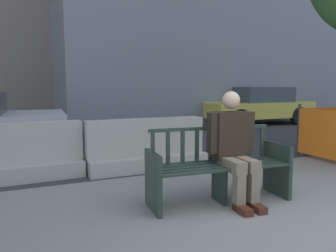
{
  "coord_description": "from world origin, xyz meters",
  "views": [
    {
      "loc": [
        -2.56,
        -1.98,
        1.36
      ],
      "look_at": [
        -0.47,
        2.72,
        0.75
      ],
      "focal_mm": 35.0,
      "sensor_mm": 36.0,
      "label": 1
    }
  ],
  "objects_px": {
    "jersey_barrier_left": "(12,157)",
    "seated_person": "(234,145)",
    "street_bench": "(218,169)",
    "jersey_barrier_centre": "(146,148)",
    "car_taxi_near": "(256,105)"
  },
  "relations": [
    {
      "from": "street_bench",
      "to": "jersey_barrier_left",
      "type": "height_order",
      "value": "street_bench"
    },
    {
      "from": "street_bench",
      "to": "jersey_barrier_centre",
      "type": "bearing_deg",
      "value": 97.14
    },
    {
      "from": "street_bench",
      "to": "seated_person",
      "type": "xyz_separation_m",
      "value": [
        0.16,
        -0.07,
        0.29
      ]
    },
    {
      "from": "jersey_barrier_left",
      "to": "seated_person",
      "type": "bearing_deg",
      "value": -40.47
    },
    {
      "from": "jersey_barrier_left",
      "to": "car_taxi_near",
      "type": "distance_m",
      "value": 9.34
    },
    {
      "from": "jersey_barrier_centre",
      "to": "jersey_barrier_left",
      "type": "xyz_separation_m",
      "value": [
        -2.04,
        0.15,
        0.0
      ]
    },
    {
      "from": "street_bench",
      "to": "car_taxi_near",
      "type": "bearing_deg",
      "value": 48.33
    },
    {
      "from": "jersey_barrier_centre",
      "to": "seated_person",
      "type": "bearing_deg",
      "value": -78.54
    },
    {
      "from": "jersey_barrier_centre",
      "to": "jersey_barrier_left",
      "type": "relative_size",
      "value": 0.99
    },
    {
      "from": "seated_person",
      "to": "street_bench",
      "type": "bearing_deg",
      "value": 156.24
    },
    {
      "from": "street_bench",
      "to": "seated_person",
      "type": "distance_m",
      "value": 0.34
    },
    {
      "from": "street_bench",
      "to": "car_taxi_near",
      "type": "height_order",
      "value": "car_taxi_near"
    },
    {
      "from": "street_bench",
      "to": "jersey_barrier_left",
      "type": "bearing_deg",
      "value": 138.59
    },
    {
      "from": "seated_person",
      "to": "jersey_barrier_left",
      "type": "xyz_separation_m",
      "value": [
        -2.43,
        2.07,
        -0.35
      ]
    },
    {
      "from": "street_bench",
      "to": "car_taxi_near",
      "type": "distance_m",
      "value": 8.82
    }
  ]
}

